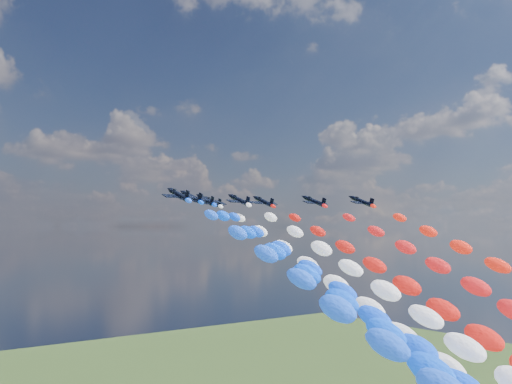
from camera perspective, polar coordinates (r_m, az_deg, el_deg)
jet_0 at (r=138.73m, az=-7.33°, el=-0.25°), size 8.13×11.05×5.70m
trail_0 at (r=90.77m, az=14.59°, el=-17.15°), size 6.04×128.10×61.51m
jet_1 at (r=148.70m, az=-6.12°, el=-0.46°), size 8.45×11.29×5.70m
trail_1 at (r=100.91m, az=14.12°, el=-15.73°), size 6.04×128.10×61.51m
jet_2 at (r=164.48m, az=-4.82°, el=-0.74°), size 8.74×11.49×5.70m
trail_2 at (r=116.68m, az=13.14°, el=-14.02°), size 6.04×128.10×61.51m
jet_3 at (r=165.14m, az=-1.59°, el=-0.76°), size 8.36×11.22×5.70m
trail_3 at (r=120.16m, az=17.42°, el=-13.64°), size 6.04×128.10×61.51m
jet_4 at (r=177.75m, az=-4.15°, el=-0.93°), size 8.08×11.02×5.70m
trail_4 at (r=129.75m, az=12.18°, el=-12.94°), size 6.04×128.10×61.51m
jet_5 at (r=175.07m, az=0.73°, el=-0.91°), size 8.12×11.05×5.70m
trail_5 at (r=131.59m, az=18.99°, el=-12.69°), size 6.04×128.10×61.51m
jet_6 at (r=173.91m, az=5.53°, el=-0.88°), size 8.56×11.37×5.70m
jet_7 at (r=176.70m, az=9.97°, el=-0.88°), size 8.07×11.01×5.70m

